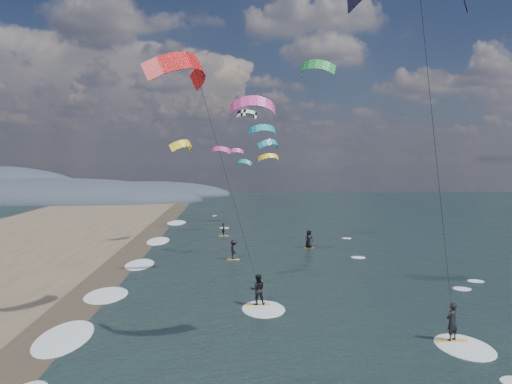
{
  "coord_description": "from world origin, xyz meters",
  "views": [
    {
      "loc": [
        -2.71,
        -22.71,
        9.0
      ],
      "look_at": [
        -1.0,
        12.0,
        7.0
      ],
      "focal_mm": 40.0,
      "sensor_mm": 36.0,
      "label": 1
    }
  ],
  "objects": [
    {
      "name": "ground",
      "position": [
        0.0,
        0.0,
        0.0
      ],
      "size": [
        260.0,
        260.0,
        0.0
      ],
      "primitive_type": "plane",
      "color": "black",
      "rests_on": "ground"
    },
    {
      "name": "wet_sand_strip",
      "position": [
        -12.0,
        10.0,
        0.0
      ],
      "size": [
        3.0,
        240.0,
        0.0
      ],
      "primitive_type": "cube",
      "color": "#382D23",
      "rests_on": "ground"
    },
    {
      "name": "coastal_hills",
      "position": [
        -44.84,
        107.86,
        0.0
      ],
      "size": [
        80.0,
        41.0,
        15.0
      ],
      "color": "#3D4756",
      "rests_on": "ground"
    },
    {
      "name": "kitesurfer_near_b",
      "position": [
        -3.32,
        7.5,
        9.87
      ],
      "size": [
        6.91,
        9.52,
        14.79
      ],
      "color": "gold",
      "rests_on": "ground"
    },
    {
      "name": "shoreline_surf",
      "position": [
        -10.8,
        14.75,
        0.0
      ],
      "size": [
        2.4,
        79.4,
        0.11
      ],
      "color": "white",
      "rests_on": "ground"
    },
    {
      "name": "kitesurfer_near_a",
      "position": [
        5.07,
        -0.58,
        13.15
      ],
      "size": [
        7.96,
        8.49,
        16.86
      ],
      "color": "gold",
      "rests_on": "ground"
    },
    {
      "name": "far_kitesurfers",
      "position": [
        0.47,
        32.32,
        0.89
      ],
      "size": [
        9.82,
        16.81,
        1.84
      ],
      "color": "gold",
      "rests_on": "ground"
    },
    {
      "name": "bg_kite_field",
      "position": [
        0.28,
        53.49,
        11.85
      ],
      "size": [
        14.61,
        72.55,
        9.42
      ],
      "color": "green",
      "rests_on": "ground"
    }
  ]
}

